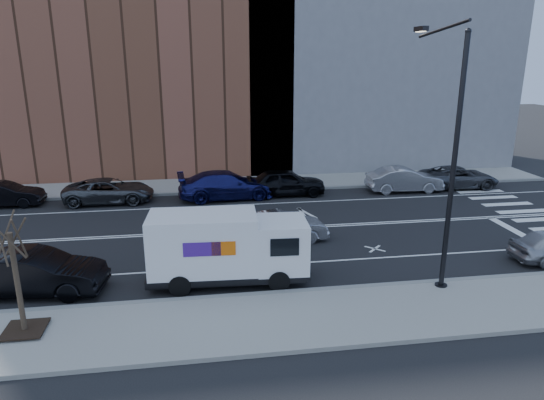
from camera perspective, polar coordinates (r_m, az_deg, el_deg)
name	(u,v)px	position (r m, az deg, el deg)	size (l,w,h in m)	color
ground	(234,231)	(23.86, -4.48, -3.62)	(120.00, 120.00, 0.00)	black
sidewalk_near	(255,322)	(15.87, -1.97, -14.18)	(44.00, 3.60, 0.15)	gray
sidewalk_far	(224,185)	(32.24, -5.68, 1.80)	(44.00, 3.60, 0.15)	gray
curb_near	(249,296)	(17.43, -2.69, -11.17)	(44.00, 0.25, 0.17)	gray
curb_far	(225,192)	(30.50, -5.49, 0.98)	(44.00, 0.25, 0.17)	gray
crosswalk	(531,215)	(29.58, 28.17, -1.59)	(3.00, 14.00, 0.01)	white
road_markings	(234,231)	(23.86, -4.48, -3.61)	(40.00, 8.60, 0.01)	white
bldg_brick	(101,16)	(38.63, -19.49, 19.74)	(26.00, 10.00, 22.00)	brown
streetlight	(448,150)	(17.93, 20.00, 5.56)	(0.44, 4.02, 9.34)	black
street_tree	(19,293)	(16.43, -27.62, -9.65)	(1.20, 1.20, 3.75)	black
fedex_van	(227,247)	(18.09, -5.35, -5.50)	(6.02, 2.35, 2.71)	black
far_parked_b	(4,194)	(31.43, -29.00, 0.58)	(1.47, 4.22, 1.39)	black
far_parked_c	(109,191)	(29.78, -18.61, 1.04)	(2.34, 5.07, 1.41)	#424549
far_parked_d	(226,185)	(29.13, -5.39, 1.77)	(2.33, 5.72, 1.66)	#181855
far_parked_e	(286,182)	(29.74, 1.61, 2.13)	(1.95, 4.84, 1.65)	black
far_parked_f	(404,180)	(31.68, 15.30, 2.34)	(1.64, 4.70, 1.55)	#9D9DA2
far_parked_g	(458,177)	(33.79, 21.05, 2.54)	(2.32, 5.03, 1.40)	#414348
driving_sedan	(282,227)	(22.20, 1.17, -3.25)	(1.45, 4.15, 1.37)	#A2A1A6
near_parked_rear_a	(35,273)	(19.35, -26.13, -7.70)	(1.69, 4.85, 1.60)	black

